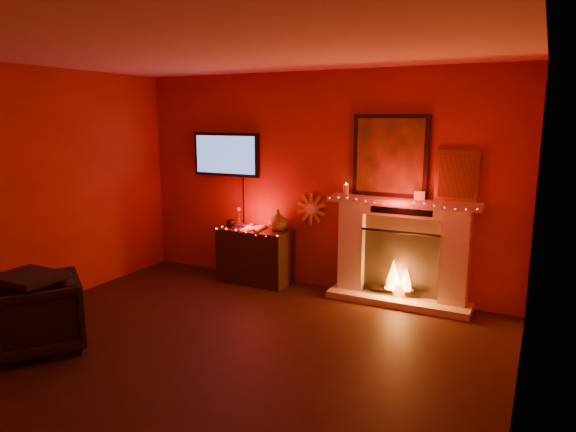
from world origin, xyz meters
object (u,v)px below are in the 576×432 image
object	(u,v)px
sunburst_clock	(311,209)
console_table	(256,253)
tv	(226,155)
armchair	(37,315)
fireplace	(401,242)

from	to	relation	value
sunburst_clock	console_table	size ratio (longest dim) A/B	0.41
tv	armchair	world-z (taller)	tv
armchair	tv	bearing A→B (deg)	121.68
fireplace	armchair	bearing A→B (deg)	-133.49
sunburst_clock	armchair	xyz separation A→B (m)	(-1.47, -2.89, -0.65)
fireplace	armchair	xyz separation A→B (m)	(-2.66, -2.80, -0.38)
tv	console_table	world-z (taller)	tv
tv	sunburst_clock	size ratio (longest dim) A/B	3.10
sunburst_clock	armchair	world-z (taller)	sunburst_clock
sunburst_clock	armchair	size ratio (longest dim) A/B	0.52
fireplace	tv	distance (m)	2.61
fireplace	sunburst_clock	bearing A→B (deg)	175.63
console_table	armchair	distance (m)	2.79
tv	sunburst_clock	xyz separation A→B (m)	(1.25, 0.03, -0.65)
tv	armchair	bearing A→B (deg)	-94.39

